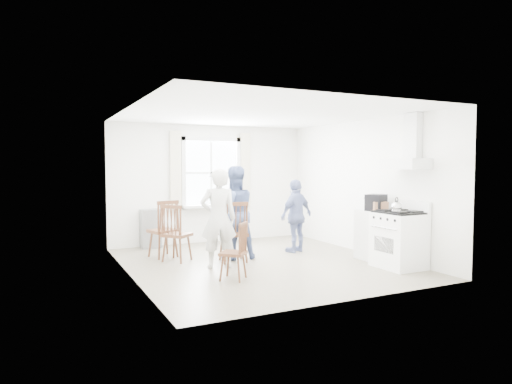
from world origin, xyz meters
The scene contains 17 objects.
room_shell centered at (0.00, 0.00, 1.30)m, with size 4.62×5.12×2.64m.
window_assembly centered at (0.00, 2.45, 1.46)m, with size 1.88×0.24×1.70m.
range_hood centered at (2.07, -1.35, 1.90)m, with size 0.45×0.76×0.94m.
shelf_unit centered at (-1.40, 2.33, 0.40)m, with size 0.40×0.30×0.80m, color gray.
gas_stove centered at (1.91, -1.35, 0.48)m, with size 0.68×0.76×1.12m.
kettle centered at (1.76, -1.43, 1.04)m, with size 0.18×0.18×0.25m.
low_cabinet centered at (1.98, -0.65, 0.45)m, with size 0.50×0.55×0.90m, color silver.
stereo_stack centered at (1.96, -0.71, 1.05)m, with size 0.42×0.41×0.30m.
cardboard_box centered at (1.95, -0.81, 0.99)m, with size 0.27×0.19×0.17m, color #9B6A4B.
windsor_chair_a centered at (-1.39, 1.15, 0.66)m, with size 0.56×0.55×1.08m.
windsor_chair_b centered at (-0.41, 0.20, 0.67)m, with size 0.52×0.51×1.09m.
windsor_chair_c centered at (-0.83, -0.92, 0.53)m, with size 0.51×0.51×0.88m.
person_left centered at (-0.81, -0.03, 0.83)m, with size 0.61×0.61×1.67m, color silver.
person_mid centered at (-0.29, 0.53, 0.85)m, with size 0.83×0.83×1.70m, color #4D5F90.
person_right centered at (1.09, 0.60, 0.72)m, with size 0.84×0.84×1.44m, color navy.
potted_plant centered at (0.02, 2.36, 1.00)m, with size 0.17×0.17×0.31m, color #306C3A.
windsor_chair_d centered at (-1.36, 0.73, 0.63)m, with size 0.61×0.61×1.04m.
Camera 1 is at (-3.57, -7.09, 1.72)m, focal length 32.00 mm.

